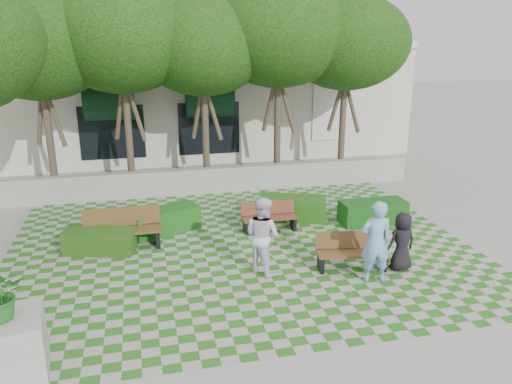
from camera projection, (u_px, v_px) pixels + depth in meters
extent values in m
plane|color=gray|center=(250.00, 266.00, 12.23)|extent=(90.00, 90.00, 0.00)
plane|color=#2B721E|center=(242.00, 249.00, 13.15)|extent=(12.00, 12.00, 0.00)
cube|color=#9E9B93|center=(212.00, 180.00, 17.85)|extent=(15.00, 0.36, 0.90)
cube|color=brown|center=(352.00, 253.00, 11.91)|extent=(1.75, 0.78, 0.06)
cube|color=brown|center=(350.00, 239.00, 12.07)|extent=(1.69, 0.39, 0.43)
cube|color=black|center=(321.00, 262.00, 11.92)|extent=(0.17, 0.48, 0.41)
cube|color=black|center=(382.00, 260.00, 12.03)|extent=(0.17, 0.48, 0.41)
cube|color=brown|center=(270.00, 218.00, 14.31)|extent=(1.59, 0.49, 0.05)
cube|color=brown|center=(268.00, 207.00, 14.45)|extent=(1.58, 0.12, 0.40)
cube|color=black|center=(246.00, 226.00, 14.21)|extent=(0.09, 0.44, 0.39)
cube|color=black|center=(293.00, 222.00, 14.52)|extent=(0.09, 0.44, 0.39)
cube|color=#52381C|center=(123.00, 231.00, 13.07)|extent=(2.01, 0.64, 0.07)
cube|color=#52381C|center=(122.00, 216.00, 13.25)|extent=(2.00, 0.17, 0.50)
cube|color=black|center=(88.00, 243.00, 12.94)|extent=(0.12, 0.56, 0.49)
cube|color=black|center=(157.00, 237.00, 13.36)|extent=(0.12, 0.56, 0.49)
cube|color=#134714|center=(373.00, 212.00, 14.92)|extent=(1.96, 0.78, 0.69)
cube|color=#1E4E14|center=(292.00, 208.00, 15.23)|extent=(2.17, 1.46, 0.71)
cube|color=#175015|center=(165.00, 221.00, 14.24)|extent=(2.11, 1.50, 0.69)
cube|color=#204712|center=(100.00, 241.00, 12.90)|extent=(1.90, 1.19, 0.62)
cube|color=#9E9B93|center=(9.00, 348.00, 8.07)|extent=(1.24, 1.24, 1.10)
imported|color=#206822|center=(0.00, 295.00, 7.77)|extent=(0.85, 0.77, 0.86)
imported|color=#79B1DE|center=(376.00, 242.00, 11.20)|extent=(0.77, 0.57, 1.93)
imported|color=black|center=(402.00, 242.00, 11.83)|extent=(0.75, 0.53, 1.44)
imported|color=white|center=(262.00, 235.00, 11.64)|extent=(1.11, 1.15, 1.87)
cylinder|color=#47382B|center=(50.00, 142.00, 17.52)|extent=(0.26, 0.26, 3.64)
ellipsoid|color=#1E4C11|center=(38.00, 46.00, 16.55)|extent=(4.80, 4.80, 3.60)
cylinder|color=#47382B|center=(129.00, 136.00, 18.09)|extent=(0.26, 0.26, 3.81)
ellipsoid|color=#1E4C11|center=(121.00, 38.00, 17.08)|extent=(5.00, 5.00, 3.75)
cylinder|color=#47382B|center=(206.00, 136.00, 18.75)|extent=(0.26, 0.26, 3.58)
ellipsoid|color=#1E4C11|center=(203.00, 47.00, 17.79)|extent=(4.60, 4.60, 3.45)
cylinder|color=#47382B|center=(277.00, 128.00, 19.31)|extent=(0.26, 0.26, 3.92)
ellipsoid|color=#1E4C11|center=(279.00, 34.00, 18.26)|extent=(5.20, 5.20, 3.90)
cylinder|color=#47382B|center=(342.00, 128.00, 19.94)|extent=(0.26, 0.26, 3.70)
ellipsoid|color=#1E4C11|center=(347.00, 42.00, 18.95)|extent=(4.80, 4.80, 3.60)
cube|color=beige|center=(207.00, 96.00, 24.88)|extent=(18.00, 8.00, 5.00)
cube|color=white|center=(219.00, 46.00, 20.42)|extent=(18.00, 0.30, 0.30)
cube|color=black|center=(330.00, 110.00, 22.34)|extent=(1.40, 0.10, 2.40)
cylinder|color=#0E361C|center=(109.00, 98.00, 20.01)|extent=(3.00, 1.80, 1.80)
cube|color=black|center=(112.00, 132.00, 20.43)|extent=(2.60, 0.08, 2.20)
cylinder|color=#0E361C|center=(208.00, 95.00, 20.89)|extent=(3.00, 1.80, 1.80)
cube|color=black|center=(209.00, 128.00, 21.31)|extent=(2.60, 0.08, 2.20)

